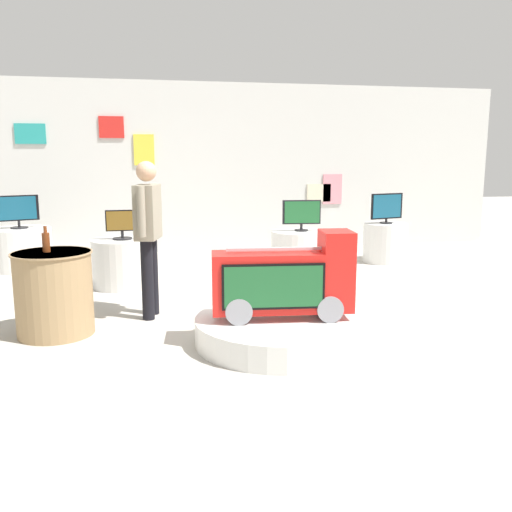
# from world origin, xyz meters

# --- Properties ---
(ground_plane) EXTENTS (30.00, 30.00, 0.00)m
(ground_plane) POSITION_xyz_m (0.00, 0.00, 0.00)
(ground_plane) COLOR #B2ADA3
(back_wall_display) EXTENTS (10.33, 0.13, 2.85)m
(back_wall_display) POSITION_xyz_m (-0.01, 4.40, 1.43)
(back_wall_display) COLOR silver
(back_wall_display) RESTS_ON ground
(main_display_pedestal) EXTENTS (1.53, 1.53, 0.23)m
(main_display_pedestal) POSITION_xyz_m (-0.07, -0.60, 0.11)
(main_display_pedestal) COLOR silver
(main_display_pedestal) RESTS_ON ground
(novelty_firetruck_tv) EXTENTS (1.24, 0.51, 0.76)m
(novelty_firetruck_tv) POSITION_xyz_m (-0.05, -0.61, 0.54)
(novelty_firetruck_tv) COLOR gray
(novelty_firetruck_tv) RESTS_ON main_display_pedestal
(display_pedestal_left_rear) EXTENTS (0.78, 0.78, 0.60)m
(display_pedestal_left_rear) POSITION_xyz_m (-1.50, 1.87, 0.30)
(display_pedestal_left_rear) COLOR silver
(display_pedestal_left_rear) RESTS_ON ground
(tv_on_left_rear) EXTENTS (0.39, 0.24, 0.37)m
(tv_on_left_rear) POSITION_xyz_m (-1.50, 1.86, 0.79)
(tv_on_left_rear) COLOR black
(tv_on_left_rear) RESTS_ON display_pedestal_left_rear
(display_pedestal_center_rear) EXTENTS (0.83, 0.83, 0.60)m
(display_pedestal_center_rear) POSITION_xyz_m (0.91, 2.17, 0.30)
(display_pedestal_center_rear) COLOR silver
(display_pedestal_center_rear) RESTS_ON ground
(tv_on_center_rear) EXTENTS (0.53, 0.19, 0.43)m
(tv_on_center_rear) POSITION_xyz_m (0.91, 2.17, 0.84)
(tv_on_center_rear) COLOR black
(tv_on_center_rear) RESTS_ON display_pedestal_center_rear
(display_pedestal_right_rear) EXTENTS (0.68, 0.68, 0.60)m
(display_pedestal_right_rear) POSITION_xyz_m (2.44, 2.74, 0.30)
(display_pedestal_right_rear) COLOR silver
(display_pedestal_right_rear) RESTS_ON ground
(tv_on_right_rear) EXTENTS (0.56, 0.19, 0.46)m
(tv_on_right_rear) POSITION_xyz_m (2.44, 2.74, 0.85)
(tv_on_right_rear) COLOR black
(tv_on_right_rear) RESTS_ON display_pedestal_right_rear
(display_pedestal_far_right) EXTENTS (0.86, 0.86, 0.60)m
(display_pedestal_far_right) POSITION_xyz_m (-2.99, 3.26, 0.30)
(display_pedestal_far_right) COLOR silver
(display_pedestal_far_right) RESTS_ON ground
(tv_on_far_right) EXTENTS (0.54, 0.24, 0.47)m
(tv_on_far_right) POSITION_xyz_m (-2.99, 3.25, 0.86)
(tv_on_far_right) COLOR black
(tv_on_far_right) RESTS_ON display_pedestal_far_right
(side_table_round) EXTENTS (0.71, 0.71, 0.77)m
(side_table_round) POSITION_xyz_m (-2.05, 0.04, 0.39)
(side_table_round) COLOR #9E7F56
(side_table_round) RESTS_ON ground
(bottle_on_side_table) EXTENTS (0.07, 0.07, 0.23)m
(bottle_on_side_table) POSITION_xyz_m (-2.10, 0.06, 0.86)
(bottle_on_side_table) COLOR brown
(bottle_on_side_table) RESTS_ON side_table_round
(shopper_browsing_near_truck) EXTENTS (0.29, 0.54, 1.58)m
(shopper_browsing_near_truck) POSITION_xyz_m (-1.19, 0.44, 0.92)
(shopper_browsing_near_truck) COLOR black
(shopper_browsing_near_truck) RESTS_ON ground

